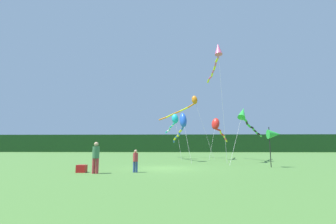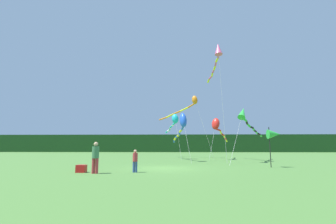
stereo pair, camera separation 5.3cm
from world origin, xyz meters
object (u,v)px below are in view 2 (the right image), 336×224
kite_cyan (174,121)px  kite_orange (189,104)px  kite_red (217,126)px  kite_rainbow (217,54)px  banner_flag_pole (274,134)px  kite_green (246,118)px  person_adult (95,156)px  kite_blue (182,123)px  person_child (135,160)px  cooler_box (81,169)px

kite_cyan → kite_orange: 4.19m
kite_red → kite_orange: bearing=128.6°
kite_rainbow → banner_flag_pole: bearing=-66.5°
banner_flag_pole → kite_green: bearing=93.3°
person_adult → kite_blue: kite_blue is taller
person_adult → kite_orange: size_ratio=0.21×
person_adult → kite_rainbow: (8.97, 10.73, 10.20)m
person_adult → person_child: (2.15, 0.63, -0.25)m
kite_green → kite_orange: 9.98m
cooler_box → kite_cyan: kite_cyan is taller
kite_green → kite_orange: (-5.18, 8.05, 2.83)m
banner_flag_pole → kite_rainbow: kite_rainbow is taller
kite_orange → kite_red: bearing=-51.4°
person_child → kite_green: kite_green is taller
person_adult → cooler_box: 1.35m
person_adult → kite_cyan: 16.26m
cooler_box → kite_red: kite_red is taller
banner_flag_pole → kite_red: kite_red is taller
kite_green → kite_orange: bearing=122.7°
person_child → kite_blue: (3.04, 10.29, 3.12)m
kite_blue → kite_rainbow: (3.78, -0.19, 7.33)m
cooler_box → kite_rainbow: (9.94, 10.21, 10.96)m
person_adult → kite_blue: 12.43m
cooler_box → kite_red: 17.46m
cooler_box → kite_blue: size_ratio=0.07×
kite_red → kite_blue: 5.26m
cooler_box → kite_rainbow: kite_rainbow is taller
person_adult → banner_flag_pole: bearing=20.0°
kite_green → kite_orange: kite_orange is taller
person_child → kite_blue: kite_blue is taller
banner_flag_pole → kite_cyan: 13.43m
kite_rainbow → kite_blue: bearing=177.1°
kite_cyan → kite_red: bearing=-12.4°
kite_blue → kite_green: bearing=-8.9°
kite_green → kite_red: bearing=116.6°
kite_orange → kite_green: bearing=-57.3°
person_child → kite_green: (9.30, 9.31, 3.53)m
cooler_box → kite_cyan: size_ratio=0.08×
banner_flag_pole → kite_green: size_ratio=0.32×
cooler_box → banner_flag_pole: bearing=16.5°
banner_flag_pole → kite_rainbow: bearing=113.5°
person_adult → kite_red: kite_red is taller
kite_red → kite_blue: size_ratio=0.83×
person_adult → cooler_box: (-0.98, 0.52, -0.76)m
person_adult → cooler_box: person_adult is taller
kite_cyan → kite_orange: bearing=54.9°
person_child → kite_rainbow: 16.05m
kite_orange → kite_rainbow: size_ratio=0.67×
kite_cyan → kite_rainbow: (4.63, -4.52, 6.60)m
kite_green → kite_rainbow: kite_rainbow is taller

